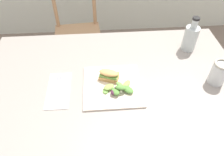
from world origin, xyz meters
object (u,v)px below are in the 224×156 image
(dining_table, at_px, (114,102))
(mason_jar_iced_tea, at_px, (219,74))
(fork_on_napkin, at_px, (59,87))
(bottle_cold_brew, at_px, (190,39))
(sandwich_half_front, at_px, (109,75))
(plate_lunch, at_px, (113,86))
(chair_wooden_far, at_px, (78,33))

(dining_table, height_order, mason_jar_iced_tea, mason_jar_iced_tea)
(fork_on_napkin, bearing_deg, bottle_cold_brew, 19.78)
(sandwich_half_front, relative_size, bottle_cold_brew, 0.52)
(fork_on_napkin, relative_size, bottle_cold_brew, 0.91)
(plate_lunch, bearing_deg, bottle_cold_brew, 30.49)
(dining_table, relative_size, bottle_cold_brew, 6.57)
(dining_table, distance_m, chair_wooden_far, 0.99)
(mason_jar_iced_tea, bearing_deg, fork_on_napkin, 178.94)
(plate_lunch, xyz_separation_m, bottle_cold_brew, (0.46, 0.27, 0.06))
(chair_wooden_far, relative_size, plate_lunch, 3.08)
(bottle_cold_brew, relative_size, mason_jar_iced_tea, 1.64)
(bottle_cold_brew, bearing_deg, mason_jar_iced_tea, -79.27)
(chair_wooden_far, distance_m, fork_on_napkin, 0.97)
(chair_wooden_far, xyz_separation_m, bottle_cold_brew, (0.70, -0.66, 0.36))
(bottle_cold_brew, distance_m, mason_jar_iced_tea, 0.28)
(chair_wooden_far, distance_m, mason_jar_iced_tea, 1.25)
(plate_lunch, relative_size, bottle_cold_brew, 1.39)
(dining_table, height_order, sandwich_half_front, sandwich_half_front)
(sandwich_half_front, bearing_deg, mason_jar_iced_tea, -5.00)
(fork_on_napkin, xyz_separation_m, mason_jar_iced_tea, (0.77, -0.01, 0.05))
(sandwich_half_front, distance_m, mason_jar_iced_tea, 0.53)
(plate_lunch, relative_size, fork_on_napkin, 1.52)
(bottle_cold_brew, bearing_deg, chair_wooden_far, 136.62)
(dining_table, relative_size, plate_lunch, 4.73)
(sandwich_half_front, bearing_deg, bottle_cold_brew, 25.59)
(chair_wooden_far, height_order, plate_lunch, chair_wooden_far)
(dining_table, relative_size, fork_on_napkin, 7.19)
(chair_wooden_far, relative_size, mason_jar_iced_tea, 7.01)
(plate_lunch, height_order, fork_on_napkin, plate_lunch)
(chair_wooden_far, bearing_deg, dining_table, -75.32)
(fork_on_napkin, bearing_deg, dining_table, -3.36)
(chair_wooden_far, xyz_separation_m, fork_on_napkin, (-0.02, -0.92, 0.30))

